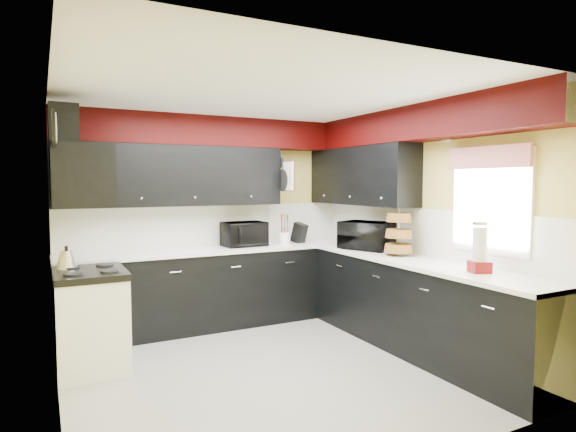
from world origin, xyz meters
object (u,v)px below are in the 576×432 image
object	(u,v)px
utensil_crock	(285,238)
knife_block	(299,233)
kettle	(67,260)
toaster_oven	(245,234)
microwave	(367,235)

from	to	relation	value
utensil_crock	knife_block	distance (m)	0.24
kettle	knife_block	bearing A→B (deg)	11.27
knife_block	utensil_crock	bearing A→B (deg)	166.87
kettle	toaster_oven	bearing A→B (deg)	16.05
utensil_crock	knife_block	size ratio (longest dim) A/B	0.60
utensil_crock	kettle	distance (m)	2.60
microwave	utensil_crock	world-z (taller)	microwave
utensil_crock	kettle	world-z (taller)	utensil_crock
microwave	kettle	size ratio (longest dim) A/B	3.16
toaster_oven	utensil_crock	world-z (taller)	toaster_oven
toaster_oven	microwave	bearing A→B (deg)	-40.31
toaster_oven	kettle	xyz separation A→B (m)	(-2.03, -0.58, -0.08)
toaster_oven	microwave	xyz separation A→B (m)	(1.17, -0.93, 0.01)
toaster_oven	kettle	distance (m)	2.11
utensil_crock	toaster_oven	bearing A→B (deg)	172.69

